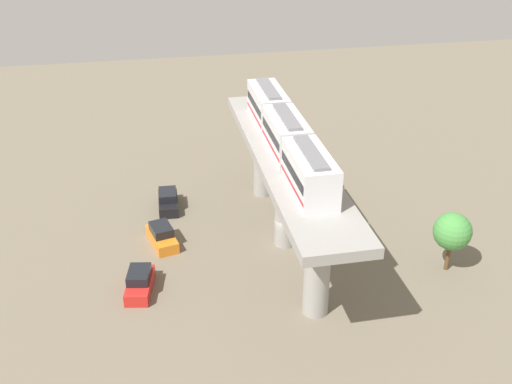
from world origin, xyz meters
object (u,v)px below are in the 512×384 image
object	(u,v)px
train	(287,135)
parked_car_orange	(162,236)
parked_car_red	(140,282)
tree_near_viaduct	(452,232)
parked_car_black	(168,201)

from	to	relation	value
train	parked_car_orange	world-z (taller)	train
parked_car_red	tree_near_viaduct	world-z (taller)	tree_near_viaduct
train	parked_car_black	size ratio (longest dim) A/B	4.80
parked_car_red	tree_near_viaduct	distance (m)	24.88
tree_near_viaduct	parked_car_orange	bearing A→B (deg)	159.71
train	parked_car_red	distance (m)	16.38
train	parked_car_black	distance (m)	15.43
train	tree_near_viaduct	xyz separation A→B (m)	(12.02, -6.76, -6.46)
parked_car_red	train	bearing A→B (deg)	31.25
parked_car_orange	tree_near_viaduct	size ratio (longest dim) A/B	0.88
parked_car_red	parked_car_orange	world-z (taller)	same
tree_near_viaduct	train	bearing A→B (deg)	150.66
train	parked_car_red	size ratio (longest dim) A/B	4.60
parked_car_black	tree_near_viaduct	bearing A→B (deg)	-31.55
train	parked_car_orange	distance (m)	14.14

